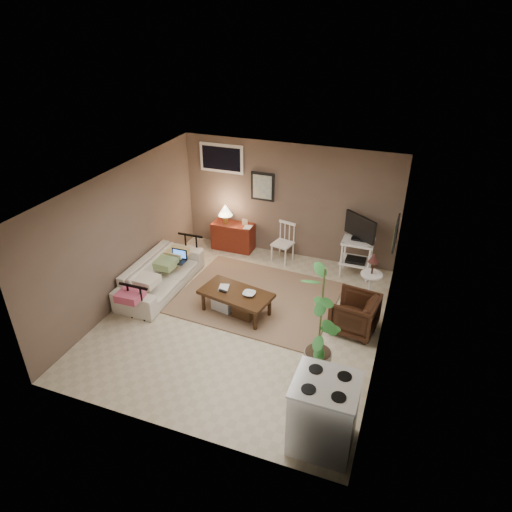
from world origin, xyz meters
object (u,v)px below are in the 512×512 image
at_px(stove, 324,413).
at_px(red_console, 233,234).
at_px(spindle_chair, 283,244).
at_px(armchair, 355,312).
at_px(coffee_table, 236,301).
at_px(sofa, 160,270).
at_px(potted_plant, 321,319).
at_px(side_table, 372,273).
at_px(tv_stand, 358,245).

bearing_deg(stove, red_console, 124.83).
xyz_separation_m(spindle_chair, armchair, (1.79, -1.83, -0.04)).
bearing_deg(armchair, coffee_table, -75.14).
bearing_deg(sofa, red_console, -18.07).
distance_m(coffee_table, spindle_chair, 2.09).
distance_m(potted_plant, stove, 1.32).
height_order(spindle_chair, potted_plant, potted_plant).
height_order(armchair, potted_plant, potted_plant).
distance_m(spindle_chair, armchair, 2.55).
relative_size(side_table, armchair, 1.44).
xyz_separation_m(tv_stand, side_table, (0.39, -0.90, -0.04)).
bearing_deg(coffee_table, potted_plant, -28.84).
distance_m(coffee_table, sofa, 1.65).
distance_m(coffee_table, potted_plant, 2.02).
relative_size(sofa, stove, 2.06).
height_order(sofa, red_console, red_console).
bearing_deg(armchair, red_console, -115.55).
distance_m(side_table, armchair, 0.92).
relative_size(red_console, armchair, 1.46).
xyz_separation_m(tv_stand, armchair, (0.27, -1.77, -0.32)).
relative_size(spindle_chair, tv_stand, 0.66).
bearing_deg(sofa, armchair, -90.20).
bearing_deg(tv_stand, stove, -85.96).
xyz_separation_m(coffee_table, tv_stand, (1.72, 2.02, 0.41)).
relative_size(spindle_chair, side_table, 0.82).
relative_size(red_console, potted_plant, 0.58).
height_order(sofa, armchair, sofa).
relative_size(sofa, spindle_chair, 2.46).
distance_m(spindle_chair, tv_stand, 1.54).
height_order(sofa, side_table, side_table).
relative_size(tv_stand, side_table, 1.25).
bearing_deg(tv_stand, potted_plant, -91.12).
height_order(coffee_table, sofa, sofa).
height_order(potted_plant, stove, potted_plant).
bearing_deg(side_table, spindle_chair, 153.49).
distance_m(armchair, stove, 2.36).
bearing_deg(stove, armchair, 90.53).
xyz_separation_m(sofa, side_table, (3.73, 0.86, 0.23)).
bearing_deg(tv_stand, side_table, -66.40).
height_order(side_table, armchair, side_table).
relative_size(sofa, red_console, 1.98).
xyz_separation_m(potted_plant, stove, (0.35, -1.19, -0.45)).
xyz_separation_m(coffee_table, potted_plant, (1.66, -0.91, 0.69)).
bearing_deg(spindle_chair, side_table, -26.51).
distance_m(tv_stand, potted_plant, 2.95).
bearing_deg(sofa, stove, -123.08).
bearing_deg(tv_stand, coffee_table, -130.33).
bearing_deg(armchair, potted_plant, -7.97).
height_order(coffee_table, side_table, side_table).
bearing_deg(red_console, spindle_chair, -6.12).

